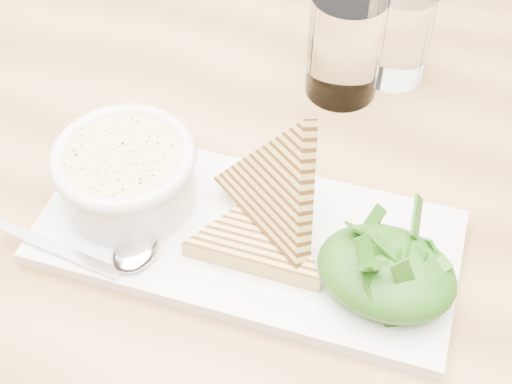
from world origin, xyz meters
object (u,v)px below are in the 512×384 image
at_px(soup_bowl, 128,180).
at_px(glass_near, 345,45).
at_px(table_top, 177,194).
at_px(platter, 247,238).
at_px(glass_far, 398,34).

height_order(soup_bowl, glass_near, glass_near).
relative_size(table_top, platter, 3.49).
distance_m(platter, glass_far, 0.29).
xyz_separation_m(table_top, glass_far, (0.15, 0.24, 0.07)).
bearing_deg(glass_far, glass_near, -131.70).
distance_m(soup_bowl, glass_near, 0.27).
distance_m(platter, glass_near, 0.24).
bearing_deg(table_top, soup_bowl, -113.95).
bearing_deg(platter, table_top, 156.88).
bearing_deg(glass_far, table_top, -121.39).
bearing_deg(glass_far, platter, -100.45).
relative_size(glass_near, glass_far, 1.11).
bearing_deg(soup_bowl, table_top, 66.05).
bearing_deg(glass_near, platter, -92.10).
xyz_separation_m(glass_near, glass_far, (0.04, 0.05, -0.01)).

